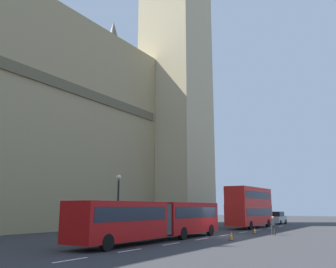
# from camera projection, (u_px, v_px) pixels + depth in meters

# --- Properties ---
(ground_plane) EXTENTS (160.00, 160.00, 0.00)m
(ground_plane) POSITION_uv_depth(u_px,v_px,m) (218.00, 236.00, 31.31)
(ground_plane) COLOR #333335
(lane_centre_marking) EXTENTS (39.00, 0.16, 0.01)m
(lane_centre_marking) POSITION_uv_depth(u_px,v_px,m) (225.00, 235.00, 32.57)
(lane_centre_marking) COLOR silver
(lane_centre_marking) RESTS_ON ground_plane
(articulated_bus) EXTENTS (16.69, 2.54, 2.90)m
(articulated_bus) POSITION_uv_depth(u_px,v_px,m) (157.00, 218.00, 27.27)
(articulated_bus) COLOR #B20F0F
(articulated_bus) RESTS_ON ground_plane
(double_decker_bus) EXTENTS (10.17, 2.54, 4.90)m
(double_decker_bus) POSITION_uv_depth(u_px,v_px,m) (250.00, 206.00, 44.40)
(double_decker_bus) COLOR red
(double_decker_bus) RESTS_ON ground_plane
(sedan_lead) EXTENTS (4.40, 1.86, 1.85)m
(sedan_lead) POSITION_uv_depth(u_px,v_px,m) (277.00, 218.00, 54.28)
(sedan_lead) COLOR #B7B7BC
(sedan_lead) RESTS_ON ground_plane
(traffic_cone_west) EXTENTS (0.36, 0.36, 0.58)m
(traffic_cone_west) POSITION_uv_depth(u_px,v_px,m) (231.00, 236.00, 27.83)
(traffic_cone_west) COLOR black
(traffic_cone_west) RESTS_ON ground_plane
(traffic_cone_middle) EXTENTS (0.36, 0.36, 0.58)m
(traffic_cone_middle) POSITION_uv_depth(u_px,v_px,m) (231.00, 234.00, 29.81)
(traffic_cone_middle) COLOR black
(traffic_cone_middle) RESTS_ON ground_plane
(traffic_cone_east) EXTENTS (0.36, 0.36, 0.58)m
(traffic_cone_east) POSITION_uv_depth(u_px,v_px,m) (255.00, 230.00, 34.90)
(traffic_cone_east) COLOR black
(traffic_cone_east) RESTS_ON ground_plane
(street_lamp) EXTENTS (0.44, 0.44, 5.27)m
(street_lamp) POSITION_uv_depth(u_px,v_px,m) (118.00, 201.00, 30.52)
(street_lamp) COLOR black
(street_lamp) RESTS_ON ground_plane
(pedestrian_near_cones) EXTENTS (0.44, 0.36, 1.69)m
(pedestrian_near_cones) POSITION_uv_depth(u_px,v_px,m) (273.00, 225.00, 33.13)
(pedestrian_near_cones) COLOR #333333
(pedestrian_near_cones) RESTS_ON ground_plane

